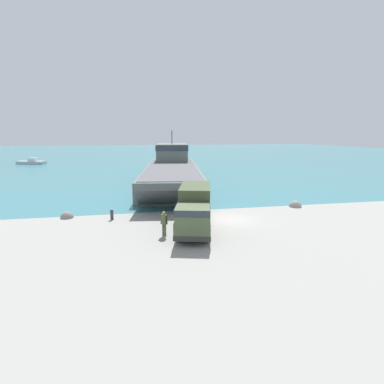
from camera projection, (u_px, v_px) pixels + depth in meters
name	position (u px, v px, depth m)	size (l,w,h in m)	color
ground_plane	(226.00, 220.00, 25.56)	(240.00, 240.00, 0.00)	gray
water_surface	(153.00, 153.00, 115.82)	(240.00, 180.00, 0.01)	teal
landing_craft	(172.00, 168.00, 47.29)	(11.70, 34.69, 7.85)	#56605B
military_truck	(195.00, 208.00, 22.69)	(4.20, 7.86, 3.24)	#475638
soldier_on_ramp	(164.00, 222.00, 21.32)	(0.49, 0.47, 1.81)	#475638
moored_boat_a	(32.00, 162.00, 73.13)	(7.01, 3.84, 1.52)	#B7BABF
mooring_bollard	(112.00, 214.00, 25.51)	(0.30, 0.30, 0.88)	#333338
shoreline_rock_a	(295.00, 207.00, 30.16)	(1.24, 1.24, 1.24)	gray
shoreline_rock_b	(67.00, 218.00, 26.17)	(1.11, 1.11, 1.11)	gray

